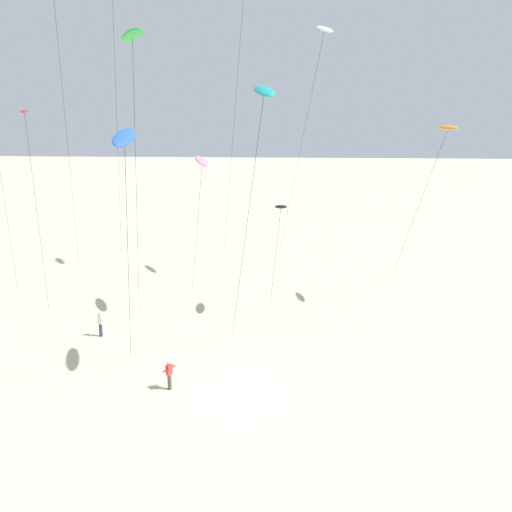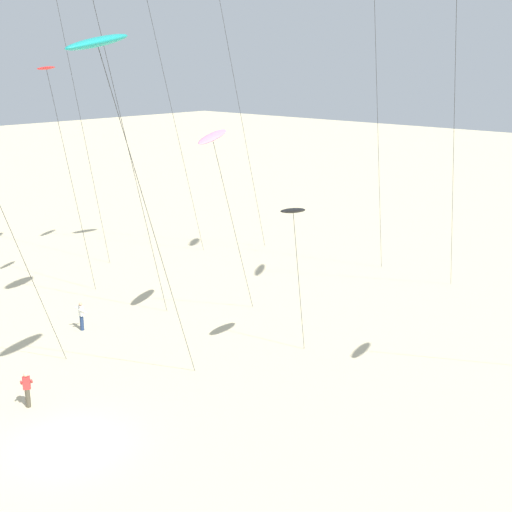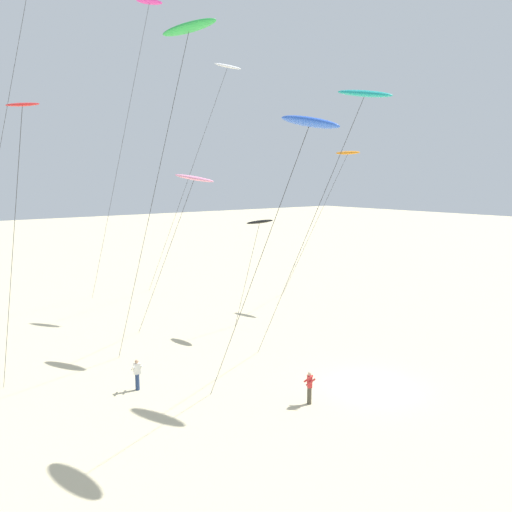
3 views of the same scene
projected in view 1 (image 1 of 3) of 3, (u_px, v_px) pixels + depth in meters
ground_plane at (245, 396)px, 29.69m from camera, size 260.00×260.00×0.00m
kite_white at (324, 34)px, 43.64m from camera, size 4.22×10.51×20.93m
kite_black at (281, 207)px, 38.86m from camera, size 1.39×3.26×8.29m
kite_green at (132, 37)px, 31.77m from camera, size 3.30×7.31×19.04m
kite_pink at (202, 162)px, 38.29m from camera, size 2.78×6.60×11.43m
kite_blue at (124, 138)px, 25.85m from camera, size 2.47×6.80×14.00m
kite_teal at (264, 93)px, 27.34m from camera, size 3.11×7.89×15.96m
kite_orange at (447, 130)px, 39.06m from camera, size 2.78×7.13×13.47m
kite_red at (25, 118)px, 35.43m from camera, size 1.87×4.05×14.56m
kite_flyer_nearest at (100, 324)px, 36.99m from camera, size 0.60×0.58×1.67m
kite_flyer_middle at (169, 374)px, 30.14m from camera, size 0.70×0.71×1.67m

